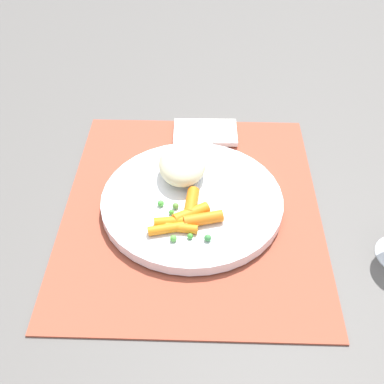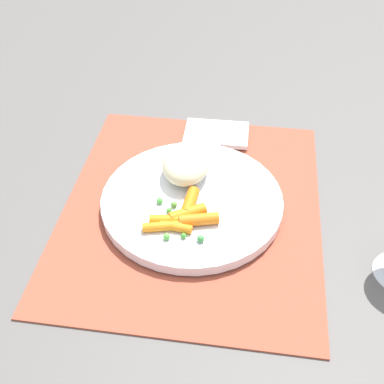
{
  "view_description": "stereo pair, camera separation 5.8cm",
  "coord_description": "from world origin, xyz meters",
  "px_view_note": "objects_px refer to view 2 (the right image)",
  "views": [
    {
      "loc": [
        0.53,
        0.02,
        0.52
      ],
      "look_at": [
        0.0,
        0.0,
        0.03
      ],
      "focal_mm": 46.27,
      "sensor_mm": 36.0,
      "label": 1
    },
    {
      "loc": [
        0.53,
        0.07,
        0.52
      ],
      "look_at": [
        0.0,
        0.0,
        0.03
      ],
      "focal_mm": 46.27,
      "sensor_mm": 36.0,
      "label": 2
    }
  ],
  "objects_px": {
    "fork": "(198,184)",
    "napkin": "(216,133)",
    "rice_mound": "(186,163)",
    "plate": "(192,201)",
    "carrot_portion": "(184,216)"
  },
  "relations": [
    {
      "from": "plate",
      "to": "fork",
      "type": "xyz_separation_m",
      "value": [
        -0.03,
        0.01,
        0.01
      ]
    },
    {
      "from": "fork",
      "to": "napkin",
      "type": "bearing_deg",
      "value": 175.46
    },
    {
      "from": "rice_mound",
      "to": "fork",
      "type": "bearing_deg",
      "value": 42.71
    },
    {
      "from": "fork",
      "to": "napkin",
      "type": "distance_m",
      "value": 0.15
    },
    {
      "from": "plate",
      "to": "carrot_portion",
      "type": "height_order",
      "value": "carrot_portion"
    },
    {
      "from": "fork",
      "to": "napkin",
      "type": "height_order",
      "value": "fork"
    },
    {
      "from": "carrot_portion",
      "to": "napkin",
      "type": "relative_size",
      "value": 0.95
    },
    {
      "from": "plate",
      "to": "fork",
      "type": "distance_m",
      "value": 0.03
    },
    {
      "from": "carrot_portion",
      "to": "fork",
      "type": "bearing_deg",
      "value": 172.54
    },
    {
      "from": "fork",
      "to": "plate",
      "type": "bearing_deg",
      "value": -12.14
    },
    {
      "from": "rice_mound",
      "to": "plate",
      "type": "bearing_deg",
      "value": 17.59
    },
    {
      "from": "napkin",
      "to": "plate",
      "type": "bearing_deg",
      "value": -5.68
    },
    {
      "from": "plate",
      "to": "carrot_portion",
      "type": "relative_size",
      "value": 2.56
    },
    {
      "from": "rice_mound",
      "to": "napkin",
      "type": "xyz_separation_m",
      "value": [
        -0.13,
        0.03,
        -0.03
      ]
    },
    {
      "from": "fork",
      "to": "carrot_portion",
      "type": "bearing_deg",
      "value": -7.46
    }
  ]
}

